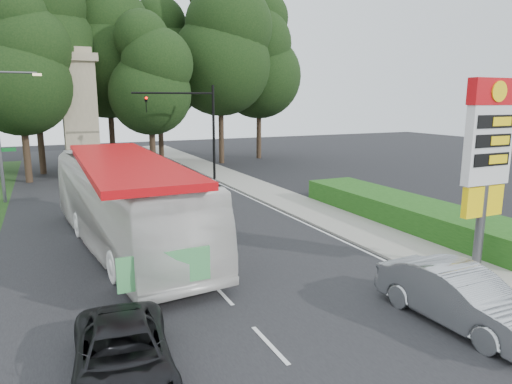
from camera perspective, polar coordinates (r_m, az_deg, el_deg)
name	(u,v)px	position (r m, az deg, el deg)	size (l,w,h in m)	color
ground	(279,355)	(11.83, 2.88, -19.74)	(120.00, 120.00, 0.00)	black
road_surface	(162,230)	(22.32, -11.68, -4.69)	(14.00, 80.00, 0.02)	black
sidewalk_right	(314,211)	(25.51, 7.22, -2.39)	(3.00, 80.00, 0.12)	gray
hedge	(407,212)	(24.12, 18.41, -2.39)	(3.00, 14.00, 1.20)	#194813
gas_station_pylon	(488,149)	(17.81, 27.01, 4.81)	(2.10, 0.45, 6.85)	#59595E
traffic_signal_mast	(197,120)	(34.58, -7.42, 8.95)	(6.10, 0.35, 7.20)	black
streetlight_signs	(1,129)	(31.06, -29.23, 6.90)	(2.75, 0.98, 8.00)	#59595E
monument	(80,113)	(39.04, -21.16, 9.20)	(3.00, 3.00, 10.05)	gray
tree_center_left	(30,24)	(42.34, -26.44, 18.32)	(10.08, 10.08, 19.80)	#2D2116
tree_center_right	(106,44)	(44.57, -18.20, 17.21)	(9.24, 9.24, 18.15)	#2D2116
tree_east_near	(158,63)	(47.31, -12.17, 15.52)	(8.12, 8.12, 15.95)	#2D2116
tree_east_mid	(220,43)	(45.10, -4.53, 18.08)	(9.52, 9.52, 18.70)	#2D2116
tree_far_east	(259,58)	(48.77, 0.37, 16.42)	(8.68, 8.68, 17.05)	#2D2116
tree_monument_left	(18,64)	(38.03, -27.64, 14.04)	(7.28, 7.28, 14.30)	#2D2116
tree_monument_right	(149,76)	(39.35, -13.18, 13.91)	(6.72, 6.72, 13.20)	#2D2116
transit_bus	(125,204)	(19.66, -16.02, -1.43)	(3.18, 13.61, 3.79)	white
sedan_silver	(460,296)	(14.07, 24.10, -11.82)	(1.70, 4.88, 1.61)	#9EA1A6
suv_charcoal	(123,356)	(10.96, -16.31, -19.10)	(2.12, 4.59, 1.28)	black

